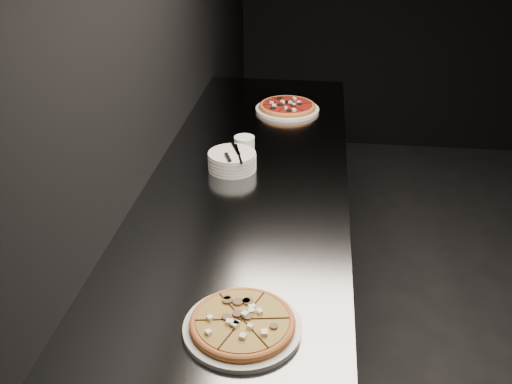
# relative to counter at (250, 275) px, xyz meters

# --- Properties ---
(wall_left) EXTENTS (0.02, 5.00, 2.80)m
(wall_left) POSITION_rel_counter_xyz_m (-0.37, 0.00, 0.94)
(wall_left) COLOR black
(wall_left) RESTS_ON floor
(counter) EXTENTS (0.74, 2.44, 0.92)m
(counter) POSITION_rel_counter_xyz_m (0.00, 0.00, 0.00)
(counter) COLOR slate
(counter) RESTS_ON floor
(pizza_mushroom) EXTENTS (0.30, 0.30, 0.03)m
(pizza_mushroom) POSITION_rel_counter_xyz_m (0.09, -0.83, 0.48)
(pizza_mushroom) COLOR silver
(pizza_mushroom) RESTS_ON counter
(pizza_tomato) EXTENTS (0.33, 0.33, 0.04)m
(pizza_tomato) POSITION_rel_counter_xyz_m (0.09, 0.72, 0.48)
(pizza_tomato) COLOR silver
(pizza_tomato) RESTS_ON counter
(plate_stack) EXTENTS (0.18, 0.18, 0.07)m
(plate_stack) POSITION_rel_counter_xyz_m (-0.07, 0.06, 0.49)
(plate_stack) COLOR silver
(plate_stack) RESTS_ON counter
(cutlery) EXTENTS (0.06, 0.20, 0.01)m
(cutlery) POSITION_rel_counter_xyz_m (-0.07, 0.05, 0.53)
(cutlery) COLOR silver
(cutlery) RESTS_ON plate_stack
(ramekin) EXTENTS (0.08, 0.08, 0.07)m
(ramekin) POSITION_rel_counter_xyz_m (-0.05, 0.21, 0.50)
(ramekin) COLOR white
(ramekin) RESTS_ON counter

